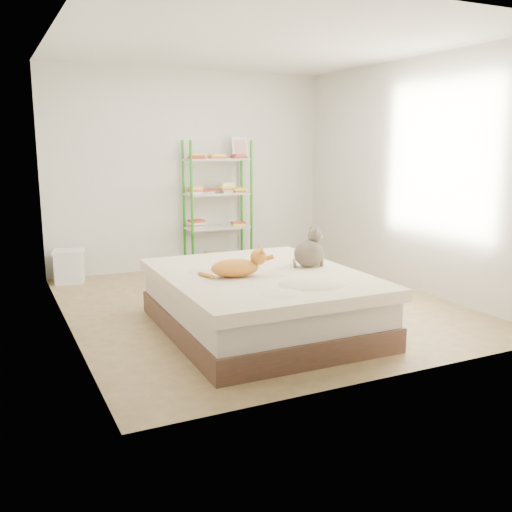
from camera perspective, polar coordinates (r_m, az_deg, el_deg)
room at (r=5.77m, az=0.29°, el=7.61°), size 3.81×4.21×2.61m
bed at (r=5.14m, az=0.44°, el=-4.55°), size 1.70×2.11×0.53m
orange_cat at (r=4.90m, az=-2.12°, el=-0.96°), size 0.54×0.37×0.20m
grey_cat at (r=5.30m, az=5.33°, el=0.84°), size 0.33×0.28×0.36m
shelf_unit at (r=7.64m, az=-3.80°, el=5.50°), size 0.90×0.36×1.74m
cardboard_box at (r=7.11m, az=1.18°, el=-0.89°), size 0.53×0.52×0.39m
white_bin at (r=7.24m, az=-18.18°, el=-0.97°), size 0.41×0.38×0.40m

